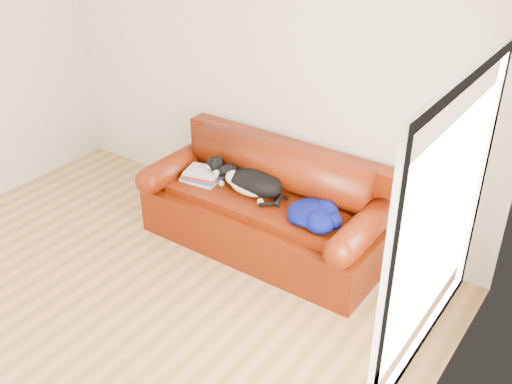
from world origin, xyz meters
TOP-DOWN VIEW (x-y plane):
  - ground at (0.00, 0.00)m, footprint 4.50×4.50m
  - room_shell at (0.12, 0.02)m, footprint 4.52×4.02m
  - sofa_base at (0.44, 1.49)m, footprint 2.10×0.90m
  - sofa_back at (0.44, 1.74)m, footprint 2.10×1.01m
  - book_stack at (-0.17, 1.40)m, footprint 0.35×0.30m
  - cat at (0.33, 1.46)m, footprint 0.71×0.28m
  - blanket at (0.97, 1.38)m, footprint 0.52×0.50m

SIDE VIEW (x-z plane):
  - ground at x=0.00m, z-range 0.00..0.00m
  - sofa_base at x=0.44m, z-range -0.01..0.49m
  - sofa_back at x=0.44m, z-range 0.10..0.98m
  - book_stack at x=-0.17m, z-range 0.50..0.60m
  - blanket at x=0.97m, z-range 0.49..0.64m
  - cat at x=0.33m, z-range 0.47..0.73m
  - room_shell at x=0.12m, z-range 0.36..2.97m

